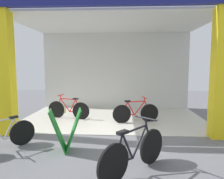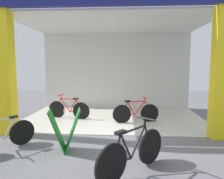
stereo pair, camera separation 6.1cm
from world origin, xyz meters
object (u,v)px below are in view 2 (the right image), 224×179
Objects in this scene: bicycle_inside_0 at (136,113)px; bicycle_inside_1 at (69,109)px; bicycle_parked_1 at (133,152)px; bicycle_parked_0 at (2,136)px; sandwich_board_sign at (65,130)px.

bicycle_inside_0 is 0.99× the size of bicycle_inside_1.
bicycle_parked_1 is (2.12, -3.66, 0.04)m from bicycle_inside_1.
bicycle_parked_0 is 0.92× the size of bicycle_parked_1.
bicycle_inside_0 is 1.16× the size of bicycle_parked_1.
sandwich_board_sign is at bearing 1.87° from bicycle_parked_0.
bicycle_inside_0 is 3.30m from bicycle_parked_1.
bicycle_inside_1 is 1.27× the size of bicycle_parked_0.
bicycle_parked_1 is 1.70m from sandwich_board_sign.
bicycle_parked_0 is 2.99m from bicycle_parked_1.
bicycle_parked_1 reaches higher than bicycle_parked_0.
bicycle_inside_1 reaches higher than bicycle_inside_0.
bicycle_inside_1 is 2.93m from bicycle_parked_0.
bicycle_parked_1 is 1.38× the size of sandwich_board_sign.
bicycle_inside_0 is at bearing 55.36° from sandwich_board_sign.
bicycle_inside_1 is at bearing 103.45° from sandwich_board_sign.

